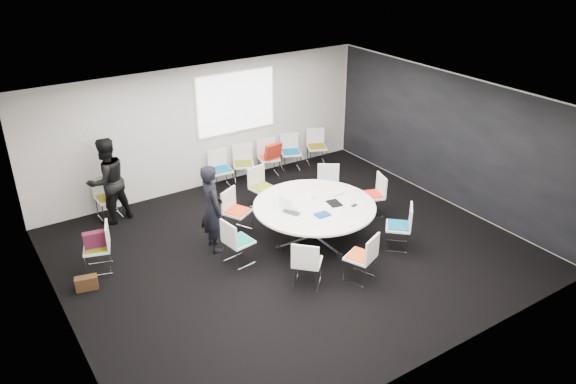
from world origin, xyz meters
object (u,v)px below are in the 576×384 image
chair_person_back (109,205)px  brown_bag (87,283)px  chair_ring_c (262,195)px  cup (314,197)px  chair_ring_e (239,250)px  laptop (293,211)px  conference_table (314,213)px  person_main (212,208)px  chair_ring_g (360,265)px  maroon_bag (95,239)px  person_back (107,181)px  chair_back_d (291,159)px  chair_back_c (269,165)px  chair_ring_h (398,234)px  chair_spare_left (99,256)px  chair_back_a (221,177)px  chair_ring_b (328,193)px  chair_back_e (316,153)px  chair_ring_f (307,271)px  chair_ring_a (371,203)px  chair_ring_d (237,219)px  chair_back_b (244,171)px

chair_person_back → brown_bag: 2.55m
chair_ring_c → cup: size_ratio=9.78×
chair_ring_e → laptop: 1.22m
conference_table → person_main: size_ratio=1.37×
chair_ring_g → maroon_bag: size_ratio=2.20×
chair_ring_e → laptop: chair_ring_e is taller
chair_person_back → person_back: (0.00, -0.17, 0.62)m
person_back → laptop: 3.83m
cup → chair_back_d: bearing=64.6°
chair_ring_e → person_main: (-0.14, 0.70, 0.57)m
chair_ring_g → chair_back_c: bearing=55.2°
chair_ring_h → chair_spare_left: bearing=108.5°
conference_table → chair_ring_e: bearing=178.7°
chair_person_back → person_main: (1.26, -2.28, 0.57)m
chair_ring_c → person_back: person_back is taller
chair_back_a → chair_spare_left: same height
chair_ring_b → person_main: 2.92m
chair_person_back → person_back: 0.64m
person_main → chair_person_back: bearing=34.8°
chair_back_c → cup: 2.96m
chair_ring_h → chair_back_d: (0.34, 4.16, 0.00)m
chair_back_e → brown_bag: chair_back_e is taller
chair_ring_g → chair_ring_f: bearing=133.7°
cup → chair_ring_e: bearing=-174.6°
person_main → chair_ring_f: bearing=-151.9°
chair_back_d → maroon_bag: size_ratio=2.20×
chair_ring_a → brown_bag: size_ratio=2.44×
chair_back_e → chair_person_back: (-5.25, 0.03, 0.00)m
chair_back_a → chair_back_c: bearing=-173.6°
laptop → chair_spare_left: bearing=46.6°
chair_back_a → chair_back_d: same height
chair_ring_a → chair_person_back: 5.43m
chair_ring_e → chair_spare_left: size_ratio=1.00×
chair_ring_a → chair_back_e: 2.92m
chair_ring_h → cup: size_ratio=9.78×
chair_back_e → person_back: bearing=25.3°
chair_ring_c → chair_back_c: (0.97, 1.35, 0.00)m
conference_table → chair_ring_f: 1.56m
chair_ring_f → chair_back_e: (3.20, 4.17, 0.00)m
chair_ring_a → person_back: (-4.61, 2.71, 0.62)m
chair_back_c → chair_spare_left: bearing=35.6°
chair_ring_d → cup: 1.57m
chair_back_b → chair_ring_b: bearing=138.7°
person_back → chair_back_b: bearing=167.7°
chair_ring_g → conference_table: bearing=62.2°
chair_back_d → brown_bag: 6.07m
chair_spare_left → cup: chair_spare_left is taller
chair_person_back → cup: size_ratio=9.78×
chair_back_d → person_back: bearing=23.7°
chair_person_back → chair_back_c: bearing=178.1°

